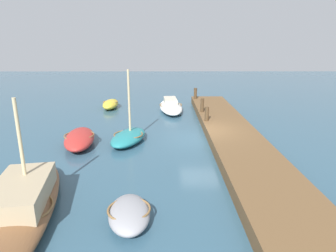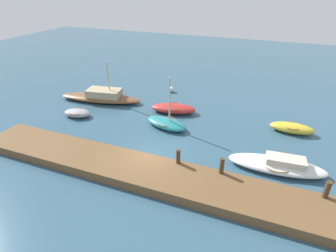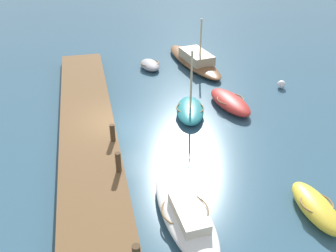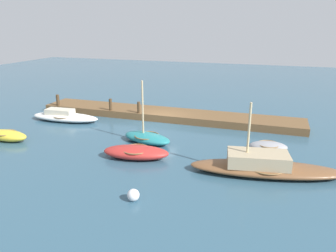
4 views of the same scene
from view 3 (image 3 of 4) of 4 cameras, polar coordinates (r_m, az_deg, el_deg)
ground_plane at (r=21.02m, az=-7.42°, el=-0.48°), size 84.00×84.00×0.00m
dock_platform at (r=20.83m, az=-12.10°, el=-0.34°), size 21.84×2.90×0.57m
rowboat_teal at (r=22.10m, az=3.37°, el=2.47°), size 3.73×2.38×4.08m
dinghy_grey at (r=28.68m, az=-2.76°, el=9.27°), size 2.42×1.58×0.59m
rowboat_red at (r=23.23m, az=9.41°, el=3.65°), size 4.07×2.22×0.74m
motorboat_white at (r=15.11m, az=2.66°, el=-13.04°), size 5.79×2.19×0.95m
rowboat_yellow at (r=16.44m, az=21.57°, el=-11.38°), size 3.13×1.30×0.72m
sailboat_brown at (r=29.29m, az=4.04°, el=10.01°), size 8.05×3.31×3.81m
mooring_post_west at (r=18.78m, az=-8.43°, el=-1.02°), size 0.26×0.26×0.91m
mooring_post_mid_west at (r=16.63m, az=-7.57°, el=-5.48°), size 0.25×0.25×0.98m
marker_buoy at (r=26.58m, az=16.86°, el=6.07°), size 0.55×0.55×0.55m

